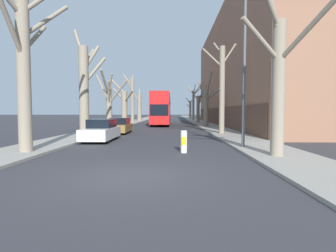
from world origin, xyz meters
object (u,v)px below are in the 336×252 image
Objects in this scene: parked_car_0 at (101,131)px; traffic_bollard at (184,142)px; street_tree_left_2 at (109,103)px; street_tree_left_3 at (124,106)px; street_tree_left_0 at (25,62)px; street_tree_right_3 at (198,106)px; street_tree_right_1 at (222,87)px; lamp_post at (243,49)px; street_tree_left_5 at (139,106)px; double_decker_bus at (161,107)px; street_tree_left_1 at (85,86)px; street_tree_right_5 at (190,109)px; parked_car_1 at (120,126)px; street_tree_right_0 at (278,77)px; street_tree_left_4 at (132,97)px; street_tree_right_4 at (194,103)px; street_tree_right_2 at (207,104)px.

parked_car_0 is 7.29m from traffic_bollard.
street_tree_left_3 reaches higher than street_tree_left_2.
street_tree_left_0 reaches higher than street_tree_right_3.
street_tree_left_3 is 24.82m from traffic_bollard.
lamp_post reaches higher than street_tree_right_1.
double_decker_bus is at bearing -70.54° from street_tree_left_5.
street_tree_left_1 is 48.46m from street_tree_right_5.
street_tree_left_2 reaches higher than parked_car_0.
street_tree_left_3 reaches higher than parked_car_1.
street_tree_left_5 is at bearing 105.12° from street_tree_right_0.
street_tree_left_4 is at bearing 117.12° from street_tree_right_1.
street_tree_left_5 is 13.20m from street_tree_right_3.
street_tree_left_2 is 23.81m from street_tree_left_5.
lamp_post reaches higher than street_tree_left_1.
street_tree_left_1 is at bearing -90.08° from street_tree_left_5.
street_tree_right_4 is at bearing 84.91° from traffic_bollard.
double_decker_bus is at bearing 102.42° from lamp_post.
street_tree_left_0 is at bearing -89.97° from street_tree_left_5.
double_decker_bus is (-5.95, -6.96, -0.34)m from street_tree_right_3.
parked_car_1 is (-0.00, 6.01, -0.03)m from parked_car_0.
street_tree_left_0 is 26.25m from double_decker_bus.
street_tree_left_5 is (0.12, 8.16, -1.31)m from street_tree_left_4.
street_tree_right_0 is 6.56× the size of traffic_bollard.
street_tree_right_2 is at bearing 79.87° from traffic_bollard.
street_tree_left_2 reaches higher than parked_car_1.
street_tree_right_0 is 15.70m from parked_car_1.
street_tree_right_2 is 19.62m from lamp_post.
street_tree_right_3 is 6.20× the size of traffic_bollard.
street_tree_left_2 is 0.88× the size of street_tree_right_0.
street_tree_left_1 is 8.06m from street_tree_left_2.
street_tree_right_3 is at bearing 65.74° from street_tree_left_1.
street_tree_right_5 is (11.27, 39.15, -0.30)m from street_tree_left_2.
lamp_post is at bearing -91.90° from street_tree_right_2.
traffic_bollard is (2.22, -25.21, -2.01)m from double_decker_bus.
street_tree_left_0 reaches higher than street_tree_left_1.
street_tree_left_3 is (-0.08, 24.11, -1.42)m from street_tree_left_0.
street_tree_right_5 is at bearing 78.18° from parked_car_1.
street_tree_left_3 is at bearing 165.36° from street_tree_right_2.
street_tree_right_1 reaches higher than street_tree_right_0.
street_tree_left_2 is 30.49m from street_tree_right_4.
street_tree_right_0 is at bearing -71.16° from street_tree_left_4.
double_decker_bus is at bearing 73.82° from street_tree_left_1.
street_tree_right_4 is 1.45× the size of street_tree_right_5.
street_tree_left_0 is 8.18m from street_tree_left_1.
street_tree_right_0 is at bearing -56.81° from street_tree_left_2.
street_tree_left_4 is at bearing 90.25° from street_tree_left_0.
street_tree_right_0 is (11.19, -32.80, -0.92)m from street_tree_left_4.
parked_car_0 is (1.95, -34.49, -2.31)m from street_tree_left_5.
street_tree_left_3 is at bearing -118.89° from street_tree_right_4.
street_tree_right_4 reaches higher than street_tree_left_5.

